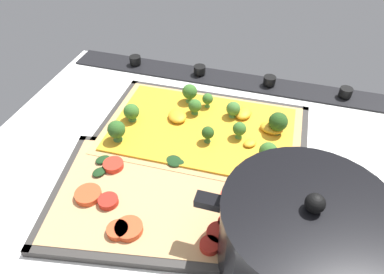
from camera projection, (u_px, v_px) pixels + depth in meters
ground_plane at (200, 173)px, 65.17cm from camera, size 83.32×65.85×3.00cm
stove_control_panel at (233, 79)px, 85.02cm from camera, size 79.98×7.00×2.60cm
baking_tray_front at (202, 134)px, 70.37cm from camera, size 40.16×27.27×1.30cm
broccoli_pizza at (204, 128)px, 69.52cm from camera, size 37.71×24.82×5.78cm
baking_tray_back at (156, 197)px, 58.56cm from camera, size 37.42×30.34×1.30cm
veggie_pizza_back at (154, 196)px, 57.73cm from camera, size 34.63×27.55×1.90cm
cooking_pot at (302, 239)px, 46.02cm from camera, size 28.52×21.75×14.65cm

